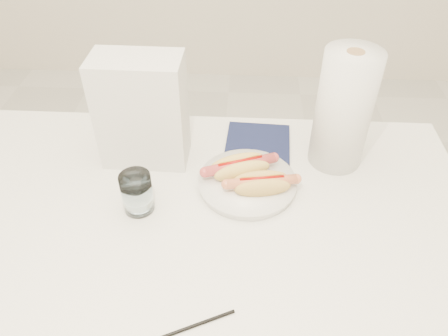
# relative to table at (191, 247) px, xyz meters

# --- Properties ---
(table) EXTENTS (1.20, 0.80, 0.75)m
(table) POSITION_rel_table_xyz_m (0.00, 0.00, 0.00)
(table) COLOR white
(table) RESTS_ON ground
(plate) EXTENTS (0.23, 0.23, 0.02)m
(plate) POSITION_rel_table_xyz_m (0.11, 0.13, 0.07)
(plate) COLOR white
(plate) RESTS_ON table
(hotdog_left) EXTENTS (0.16, 0.10, 0.04)m
(hotdog_left) POSITION_rel_table_xyz_m (0.10, 0.15, 0.10)
(hotdog_left) COLOR #F0CA60
(hotdog_left) RESTS_ON plate
(hotdog_right) EXTENTS (0.15, 0.08, 0.04)m
(hotdog_right) POSITION_rel_table_xyz_m (0.14, 0.10, 0.10)
(hotdog_right) COLOR #E2B558
(hotdog_right) RESTS_ON plate
(water_glass) EXTENTS (0.06, 0.06, 0.09)m
(water_glass) POSITION_rel_table_xyz_m (-0.11, 0.05, 0.10)
(water_glass) COLOR white
(water_glass) RESTS_ON table
(chopstick_near) EXTENTS (0.17, 0.09, 0.01)m
(chopstick_near) POSITION_rel_table_xyz_m (0.01, -0.22, 0.06)
(chopstick_near) COLOR black
(chopstick_near) RESTS_ON table
(napkin_box) EXTENTS (0.20, 0.11, 0.26)m
(napkin_box) POSITION_rel_table_xyz_m (-0.12, 0.22, 0.19)
(napkin_box) COLOR silver
(napkin_box) RESTS_ON table
(navy_napkin) EXTENTS (0.17, 0.17, 0.01)m
(navy_napkin) POSITION_rel_table_xyz_m (0.14, 0.29, 0.06)
(navy_napkin) COLOR #121839
(navy_napkin) RESTS_ON table
(paper_towel_roll) EXTENTS (0.14, 0.14, 0.28)m
(paper_towel_roll) POSITION_rel_table_xyz_m (0.32, 0.24, 0.20)
(paper_towel_roll) COLOR white
(paper_towel_roll) RESTS_ON table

